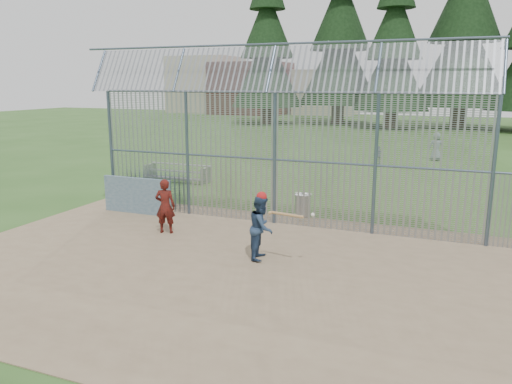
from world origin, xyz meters
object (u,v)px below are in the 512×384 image
at_px(bleacher, 178,172).
at_px(batter, 262,227).
at_px(dugout_wall, 137,196).
at_px(onlooker, 165,206).
at_px(trash_can, 303,205).

bearing_deg(bleacher, batter, -48.27).
distance_m(dugout_wall, bleacher, 5.65).
distance_m(onlooker, bleacher, 7.90).
relative_size(dugout_wall, onlooker, 1.58).
height_order(onlooker, trash_can, onlooker).
height_order(batter, onlooker, onlooker).
bearing_deg(dugout_wall, onlooker, -37.03).
height_order(trash_can, bleacher, trash_can).
distance_m(trash_can, bleacher, 7.77).
bearing_deg(batter, dugout_wall, 56.29).
bearing_deg(onlooker, dugout_wall, -52.96).
bearing_deg(batter, trash_can, -5.76).
distance_m(batter, bleacher, 10.62).
relative_size(batter, onlooker, 1.00).
xyz_separation_m(dugout_wall, trash_can, (5.18, 1.73, -0.24)).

